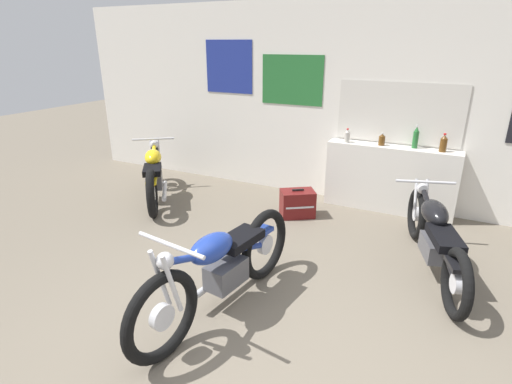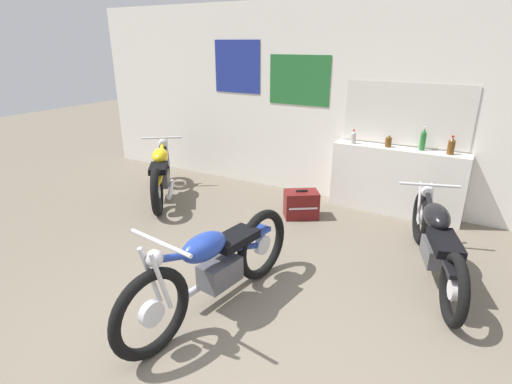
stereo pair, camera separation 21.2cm
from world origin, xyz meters
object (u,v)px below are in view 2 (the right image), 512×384
at_px(motorcycle_blue, 214,267).
at_px(motorcycle_yellow, 161,172).
at_px(bottle_right_center, 451,146).
at_px(bottle_leftmost, 353,137).
at_px(motorcycle_black, 436,240).
at_px(bottle_left_center, 388,141).
at_px(hard_case_darkred, 301,204).
at_px(bottle_center, 423,140).

bearing_deg(motorcycle_blue, motorcycle_yellow, 140.98).
bearing_deg(motorcycle_yellow, bottle_right_center, 16.62).
bearing_deg(motorcycle_yellow, bottle_leftmost, 23.03).
bearing_deg(motorcycle_black, bottle_left_center, 120.61).
height_order(motorcycle_black, motorcycle_blue, motorcycle_blue).
xyz_separation_m(bottle_leftmost, bottle_right_center, (1.22, 0.04, 0.02)).
bearing_deg(hard_case_darkred, bottle_left_center, 40.23).
relative_size(bottle_center, hard_case_darkred, 0.58).
height_order(bottle_leftmost, motorcycle_black, bottle_leftmost).
bearing_deg(motorcycle_blue, bottle_left_center, 75.89).
distance_m(bottle_right_center, motorcycle_yellow, 3.99).
bearing_deg(bottle_left_center, bottle_right_center, 0.17).
xyz_separation_m(bottle_leftmost, motorcycle_blue, (-0.28, -2.93, -0.58)).
xyz_separation_m(bottle_right_center, motorcycle_blue, (-1.50, -2.97, -0.60)).
distance_m(bottle_leftmost, bottle_left_center, 0.47).
bearing_deg(motorcycle_blue, bottle_center, 68.88).
bearing_deg(bottle_leftmost, motorcycle_yellow, -156.97).
bearing_deg(bottle_leftmost, motorcycle_black, -46.73).
height_order(motorcycle_yellow, hard_case_darkred, motorcycle_yellow).
relative_size(bottle_leftmost, motorcycle_black, 0.10).
xyz_separation_m(bottle_center, motorcycle_blue, (-1.16, -3.01, -0.63)).
height_order(bottle_left_center, bottle_center, bottle_center).
distance_m(motorcycle_black, motorcycle_blue, 2.22).
bearing_deg(motorcycle_yellow, motorcycle_black, -4.46).
height_order(bottle_right_center, motorcycle_blue, bottle_right_center).
distance_m(bottle_leftmost, bottle_center, 0.89).
relative_size(motorcycle_black, motorcycle_blue, 0.99).
height_order(bottle_left_center, motorcycle_black, bottle_left_center).
xyz_separation_m(motorcycle_blue, hard_case_darkred, (-0.15, 2.21, -0.25)).
height_order(bottle_left_center, motorcycle_yellow, bottle_left_center).
bearing_deg(bottle_leftmost, hard_case_darkred, -120.89).
relative_size(motorcycle_yellow, hard_case_darkred, 3.08).
relative_size(bottle_leftmost, bottle_left_center, 1.13).
relative_size(bottle_left_center, hard_case_darkred, 0.32).
xyz_separation_m(bottle_right_center, motorcycle_yellow, (-3.78, -1.13, -0.63)).
bearing_deg(bottle_left_center, motorcycle_black, -59.39).
xyz_separation_m(bottle_left_center, bottle_center, (0.42, 0.04, 0.06)).
bearing_deg(hard_case_darkred, bottle_center, 31.33).
distance_m(bottle_leftmost, bottle_right_center, 1.22).
bearing_deg(bottle_right_center, bottle_center, 173.34).
xyz_separation_m(bottle_center, bottle_right_center, (0.34, -0.04, -0.03)).
bearing_deg(hard_case_darkred, bottle_right_center, 24.66).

